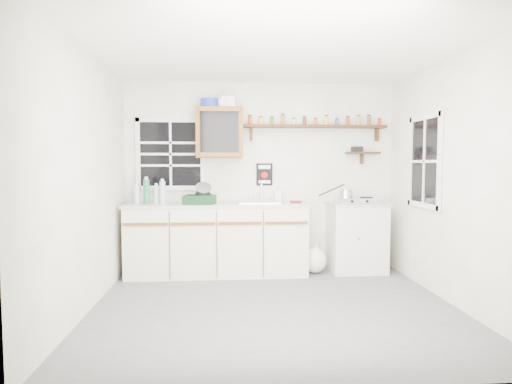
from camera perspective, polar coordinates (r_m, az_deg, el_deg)
room at (r=4.19m, az=2.48°, el=1.42°), size 3.64×3.24×2.54m
main_cabinet at (r=5.55m, az=-5.18°, el=-6.21°), size 2.31×0.63×0.92m
right_cabinet at (r=5.84m, az=13.24°, el=-5.85°), size 0.73×0.57×0.91m
sink at (r=5.51m, az=0.38°, el=-1.34°), size 0.52×0.44×0.29m
upper_cabinet at (r=5.62m, az=-4.88°, el=7.87°), size 0.60×0.32×0.65m
upper_cabinet_clutter at (r=5.66m, az=-5.20°, el=11.75°), size 0.44×0.24×0.14m
spice_shelf at (r=5.83m, az=7.89°, el=8.75°), size 1.91×0.18×0.35m
secondary_shelf at (r=5.98m, az=13.81°, el=5.15°), size 0.45×0.16×0.24m
warning_sign at (r=5.78m, az=1.13°, el=2.37°), size 0.22×0.02×0.30m
window_back at (r=5.79m, az=-11.31°, el=4.97°), size 0.93×0.03×0.98m
window_right at (r=5.23m, az=21.59°, el=3.82°), size 0.03×0.78×1.08m
water_bottles at (r=5.55m, az=-13.91°, el=-0.09°), size 0.39×0.17×0.34m
dish_rack at (r=5.38m, az=-7.38°, el=-0.66°), size 0.42×0.35×0.28m
soap_bottle at (r=5.73m, az=3.05°, el=-0.20°), size 0.12×0.12×0.21m
rag at (r=5.55m, az=5.32°, el=-1.32°), size 0.17×0.15×0.02m
hotplate at (r=5.75m, az=13.21°, el=-1.07°), size 0.55×0.30×0.08m
saucepan at (r=5.71m, az=11.85°, el=-0.21°), size 0.42×0.23×0.18m
trash_bag at (r=5.66m, az=7.83°, el=-8.98°), size 0.36×0.33×0.41m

